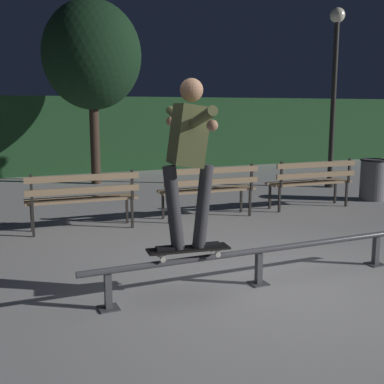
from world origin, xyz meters
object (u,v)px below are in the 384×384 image
object	(u,v)px
park_bench_rightmost	(312,179)
skateboard	(188,249)
grind_rail	(259,256)
park_bench_left_center	(83,195)
lamp_post_right	(335,75)
trash_can	(373,179)
tree_behind_benches	(92,56)
park_bench_right_center	(209,186)
skateboarder	(189,150)

from	to	relation	value
park_bench_rightmost	skateboard	bearing A→B (deg)	-141.41
grind_rail	park_bench_left_center	size ratio (longest dim) A/B	2.25
grind_rail	skateboard	bearing A→B (deg)	180.00
lamp_post_right	trash_can	xyz separation A→B (m)	(-0.26, -1.59, -2.07)
tree_behind_benches	lamp_post_right	world-z (taller)	tree_behind_benches
park_bench_right_center	park_bench_rightmost	distance (m)	2.02
park_bench_rightmost	lamp_post_right	size ratio (longest dim) A/B	0.41
park_bench_left_center	park_bench_rightmost	distance (m)	4.04
park_bench_rightmost	trash_can	distance (m)	1.63
skateboarder	tree_behind_benches	world-z (taller)	tree_behind_benches
park_bench_rightmost	lamp_post_right	distance (m)	3.24
lamp_post_right	trash_can	bearing A→B (deg)	-99.44
park_bench_left_center	trash_can	distance (m)	5.66
park_bench_left_center	park_bench_right_center	bearing A→B (deg)	0.00
grind_rail	skateboard	size ratio (longest dim) A/B	4.56
skateboard	trash_can	bearing A→B (deg)	30.58
skateboard	tree_behind_benches	xyz separation A→B (m)	(0.75, 7.33, 2.50)
park_bench_rightmost	tree_behind_benches	distance (m)	5.82
park_bench_left_center	tree_behind_benches	size ratio (longest dim) A/B	0.38
skateboarder	park_bench_rightmost	distance (m)	4.71
tree_behind_benches	lamp_post_right	distance (m)	5.46
grind_rail	park_bench_rightmost	world-z (taller)	park_bench_rightmost
lamp_post_right	park_bench_rightmost	bearing A→B (deg)	-136.29
skateboard	lamp_post_right	size ratio (longest dim) A/B	0.20
park_bench_right_center	lamp_post_right	size ratio (longest dim) A/B	0.41
tree_behind_benches	trash_can	size ratio (longest dim) A/B	5.25
trash_can	grind_rail	bearing A→B (deg)	-145.26
park_bench_right_center	park_bench_left_center	bearing A→B (deg)	180.00
tree_behind_benches	trash_can	bearing A→B (deg)	-43.43
park_bench_right_center	trash_can	distance (m)	3.64
park_bench_right_center	skateboard	bearing A→B (deg)	-118.99
tree_behind_benches	lamp_post_right	size ratio (longest dim) A/B	1.08
tree_behind_benches	skateboard	bearing A→B (deg)	-95.86
tree_behind_benches	trash_can	distance (m)	6.67
skateboard	park_bench_left_center	world-z (taller)	park_bench_left_center
skateboard	trash_can	world-z (taller)	trash_can
lamp_post_right	trash_can	size ratio (longest dim) A/B	4.88
grind_rail	park_bench_rightmost	xyz separation A→B (m)	(2.85, 2.89, 0.24)
grind_rail	skateboarder	xyz separation A→B (m)	(-0.77, -0.00, 1.10)
grind_rail	park_bench_rightmost	distance (m)	4.07
park_bench_rightmost	trash_can	bearing A→B (deg)	7.13
lamp_post_right	grind_rail	bearing A→B (deg)	-135.25
park_bench_left_center	park_bench_right_center	world-z (taller)	same
grind_rail	skateboarder	bearing A→B (deg)	-179.97
tree_behind_benches	skateboarder	bearing A→B (deg)	-95.84
grind_rail	skateboard	world-z (taller)	skateboard
grind_rail	park_bench_left_center	world-z (taller)	park_bench_left_center
park_bench_rightmost	tree_behind_benches	bearing A→B (deg)	122.87
grind_rail	lamp_post_right	distance (m)	7.00
skateboard	park_bench_right_center	world-z (taller)	park_bench_right_center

